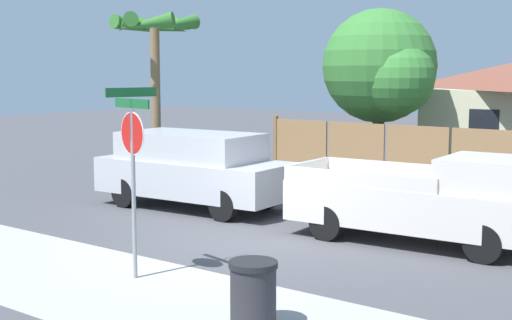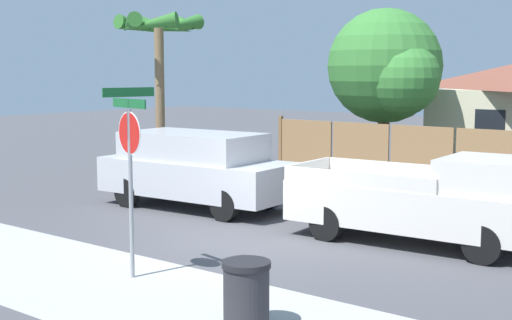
{
  "view_description": "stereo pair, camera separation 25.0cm",
  "coord_description": "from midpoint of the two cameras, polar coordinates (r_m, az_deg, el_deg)",
  "views": [
    {
      "loc": [
        8.57,
        -10.98,
        3.42
      ],
      "look_at": [
        -0.18,
        0.57,
        1.6
      ],
      "focal_mm": 50.0,
      "sensor_mm": 36.0,
      "label": 1
    },
    {
      "loc": [
        8.77,
        -10.83,
        3.42
      ],
      "look_at": [
        -0.18,
        0.57,
        1.6
      ],
      "focal_mm": 50.0,
      "sensor_mm": 36.0,
      "label": 2
    }
  ],
  "objects": [
    {
      "name": "palm_tree",
      "position": [
        21.49,
        -8.44,
        9.53
      ],
      "size": [
        2.51,
        2.72,
        5.07
      ],
      "color": "brown",
      "rests_on": "ground"
    },
    {
      "name": "orange_pickup",
      "position": [
        14.47,
        13.08,
        -3.16
      ],
      "size": [
        5.2,
        2.24,
        1.8
      ],
      "rotation": [
        0.0,
        0.0,
        0.06
      ],
      "color": "silver",
      "rests_on": "ground"
    },
    {
      "name": "wooden_fence",
      "position": [
        21.13,
        17.55,
        -0.05
      ],
      "size": [
        14.72,
        0.12,
        1.88
      ],
      "color": "#997047",
      "rests_on": "ground"
    },
    {
      "name": "trash_bin",
      "position": [
        9.66,
        -0.98,
        -10.68
      ],
      "size": [
        0.66,
        0.66,
        0.91
      ],
      "color": "#28282D",
      "rests_on": "ground"
    },
    {
      "name": "oak_tree",
      "position": [
        24.08,
        9.84,
        7.21
      ],
      "size": [
        3.99,
        3.8,
        5.48
      ],
      "color": "brown",
      "rests_on": "ground"
    },
    {
      "name": "ground_plane",
      "position": [
        14.34,
        -1.31,
        -6.63
      ],
      "size": [
        80.0,
        80.0,
        0.0
      ],
      "primitive_type": "plane",
      "color": "#47474C"
    },
    {
      "name": "sidewalk_strip",
      "position": [
        11.84,
        -12.37,
        -9.78
      ],
      "size": [
        36.0,
        3.2,
        0.01
      ],
      "color": "#A3A39E",
      "rests_on": "ground"
    },
    {
      "name": "stop_sign",
      "position": [
        11.75,
        -10.44,
        0.85
      ],
      "size": [
        1.02,
        0.92,
        3.15
      ],
      "rotation": [
        0.0,
        0.0,
        -0.22
      ],
      "color": "gray",
      "rests_on": "ground"
    },
    {
      "name": "red_suv",
      "position": [
        17.84,
        -5.42,
        -0.61
      ],
      "size": [
        5.09,
        2.34,
        1.89
      ],
      "rotation": [
        0.0,
        0.0,
        0.06
      ],
      "color": "#B7B7BC",
      "rests_on": "ground"
    }
  ]
}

